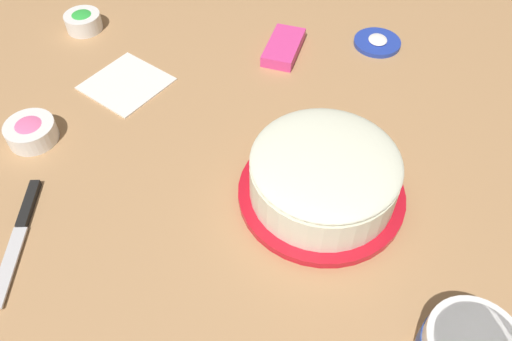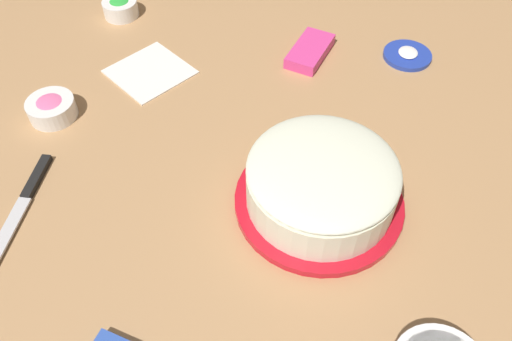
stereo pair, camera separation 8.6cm
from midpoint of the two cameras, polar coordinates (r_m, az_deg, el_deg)
name	(u,v)px [view 2 (the right image)]	position (r m, az deg, el deg)	size (l,w,h in m)	color
ground_plane	(224,173)	(0.90, -0.90, -0.45)	(1.54, 1.54, 0.00)	tan
frosted_cake	(321,185)	(0.84, 10.28, -1.79)	(0.29, 0.29, 0.11)	red
frosting_tub_lid	(407,55)	(1.20, 18.70, 12.11)	(0.11, 0.11, 0.02)	#233DAD
spreading_knife	(25,198)	(0.93, -22.16, -3.09)	(0.24, 0.05, 0.01)	silver
sprinkle_bowl_green	(120,7)	(1.30, -13.12, 17.38)	(0.08, 0.08, 0.04)	white
sprinkle_bowl_pink	(51,108)	(1.05, -19.88, 6.55)	(0.09, 0.09, 0.04)	white
candy_box_upper	(310,51)	(1.16, 8.28, 13.06)	(0.13, 0.07, 0.02)	#E53D8E
paper_napkin	(150,71)	(1.12, -9.68, 10.85)	(0.15, 0.15, 0.01)	white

